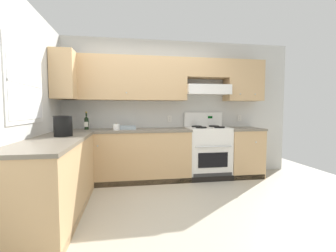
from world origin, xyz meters
TOP-DOWN VIEW (x-y plane):
  - ground_plane at (0.00, 0.00)m, footprint 7.04×7.04m
  - wall_back at (0.40, 1.53)m, footprint 4.68×0.57m
  - wall_left at (-1.59, 0.23)m, footprint 0.47×4.00m
  - counter_back_run at (0.05, 1.24)m, footprint 3.60×0.65m
  - counter_left_run at (-1.24, -0.00)m, footprint 0.63×1.91m
  - stove at (1.05, 1.25)m, footprint 0.76×0.62m
  - wine_bottle at (-1.10, 1.33)m, footprint 0.07×0.07m
  - bowl at (-0.45, 1.33)m, footprint 0.39×0.27m
  - bucket at (-1.22, 0.33)m, footprint 0.24×0.24m
  - paper_towel_roll at (-0.59, 1.15)m, footprint 0.12×0.12m

SIDE VIEW (x-z plane):
  - ground_plane at x=0.00m, z-range 0.00..0.00m
  - counter_back_run at x=0.05m, z-range 0.00..0.91m
  - counter_left_run at x=-1.24m, z-range 0.00..0.91m
  - stove at x=1.05m, z-range -0.12..1.08m
  - bowl at x=-0.45m, z-range 0.90..0.96m
  - paper_towel_roll at x=-0.59m, z-range 0.91..1.01m
  - wine_bottle at x=-1.10m, z-range 0.88..1.19m
  - bucket at x=-1.22m, z-range 0.92..1.18m
  - wall_left at x=-1.59m, z-range 0.07..2.62m
  - wall_back at x=0.40m, z-range 0.20..2.75m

